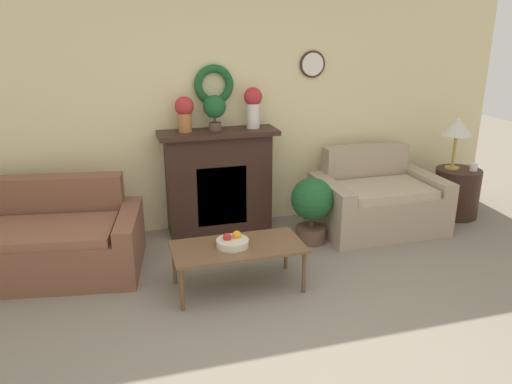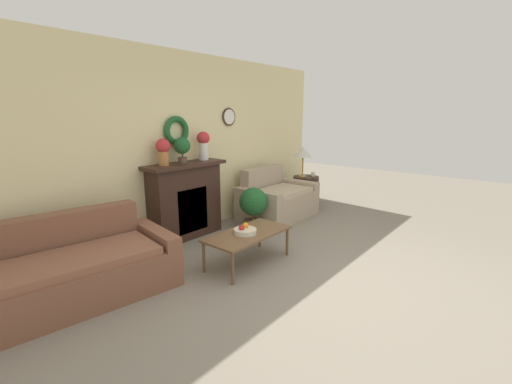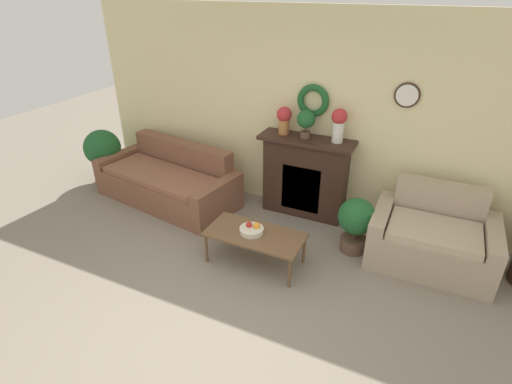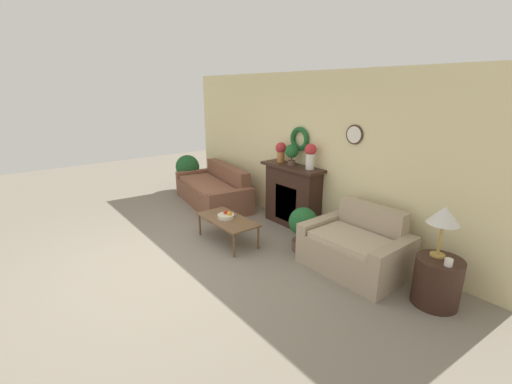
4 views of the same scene
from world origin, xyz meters
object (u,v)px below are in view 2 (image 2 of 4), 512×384
fireplace (186,200)px  potted_plant_on_mantel (182,147)px  vase_on_mantel_left (163,150)px  vase_on_mantel_right (203,144)px  mug (313,174)px  loveseat_right (276,200)px  fruit_bowl (245,231)px  couch_left (60,273)px  side_table_by_loveseat (306,190)px  potted_plant_floor_by_loveseat (253,206)px  coffee_table (248,235)px  table_lamp (303,153)px

fireplace → potted_plant_on_mantel: potted_plant_on_mantel is taller
vase_on_mantel_left → vase_on_mantel_right: vase_on_mantel_right is taller
mug → loveseat_right: bearing=178.3°
fireplace → fruit_bowl: size_ratio=4.54×
potted_plant_on_mantel → fruit_bowl: bearing=-96.0°
fireplace → couch_left: 2.03m
fruit_bowl → vase_on_mantel_right: vase_on_mantel_right is taller
fireplace → side_table_by_loveseat: bearing=-7.3°
couch_left → potted_plant_floor_by_loveseat: couch_left is taller
mug → vase_on_mantel_right: size_ratio=0.20×
coffee_table → loveseat_right: bearing=26.6°
vase_on_mantel_right → potted_plant_on_mantel: vase_on_mantel_right is taller
side_table_by_loveseat → potted_plant_floor_by_loveseat: (-1.93, -0.23, 0.12)m
side_table_by_loveseat → potted_plant_on_mantel: 3.03m
side_table_by_loveseat → mug: bearing=-37.9°
side_table_by_loveseat → vase_on_mantel_left: bearing=173.4°
coffee_table → vase_on_mantel_left: 1.66m
couch_left → table_lamp: table_lamp is taller
fireplace → vase_on_mantel_right: bearing=0.8°
coffee_table → vase_on_mantel_left: bearing=99.1°
side_table_by_loveseat → table_lamp: bearing=141.3°
potted_plant_on_mantel → potted_plant_floor_by_loveseat: (0.88, -0.57, -0.94)m
potted_plant_on_mantel → potted_plant_floor_by_loveseat: bearing=-33.0°
fireplace → potted_plant_floor_by_loveseat: bearing=-34.5°
vase_on_mantel_left → potted_plant_on_mantel: size_ratio=0.99×
couch_left → vase_on_mantel_left: bearing=25.6°
coffee_table → vase_on_mantel_right: vase_on_mantel_right is taller
fireplace → vase_on_mantel_right: vase_on_mantel_right is taller
couch_left → vase_on_mantel_left: vase_on_mantel_left is taller
potted_plant_on_mantel → side_table_by_loveseat: bearing=-6.9°
vase_on_mantel_right → potted_plant_on_mantel: 0.42m
side_table_by_loveseat → table_lamp: size_ratio=0.95×
fireplace → table_lamp: table_lamp is taller
coffee_table → fireplace: bearing=84.7°
table_lamp → vase_on_mantel_right: 2.37m
vase_on_mantel_left → potted_plant_on_mantel: (0.31, -0.02, 0.02)m
loveseat_right → fruit_bowl: (-1.87, -0.91, 0.13)m
potted_plant_floor_by_loveseat → vase_on_mantel_right: bearing=128.1°
couch_left → vase_on_mantel_right: (2.34, 0.48, 1.09)m
side_table_by_loveseat → vase_on_mantel_left: 3.31m
fireplace → mug: size_ratio=14.51×
couch_left → fruit_bowl: 1.98m
vase_on_mantel_right → vase_on_mantel_left: bearing=-180.0°
mug → fruit_bowl: bearing=-164.2°
fruit_bowl → table_lamp: size_ratio=0.45×
coffee_table → potted_plant_floor_by_loveseat: potted_plant_floor_by_loveseat is taller
couch_left → coffee_table: 2.02m
coffee_table → mug: bearing=16.2°
fruit_bowl → vase_on_mantel_right: bearing=67.3°
potted_plant_on_mantel → potted_plant_floor_by_loveseat: size_ratio=0.53×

